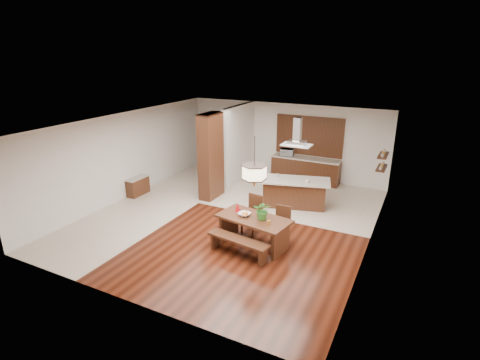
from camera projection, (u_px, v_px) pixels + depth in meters
The scene contains 25 objects.
room_shell at pixel (231, 152), 10.73m from camera, with size 9.00×9.04×2.92m.
tile_hallway at pixel (159, 202), 12.57m from camera, with size 2.50×9.00×0.01m, color beige.
tile_kitchen at pixel (297, 197), 12.98m from camera, with size 5.50×4.00×0.01m, color beige.
soffit_band at pixel (230, 123), 10.45m from camera, with size 8.00×9.00×0.02m, color #3F240F.
partition_pier at pixel (211, 156), 12.53m from camera, with size 0.45×1.00×2.90m, color black.
partition_stub at pixel (239, 143), 14.30m from camera, with size 0.18×2.40×2.90m, color silver.
hallway_console at pixel (138, 186), 13.09m from camera, with size 0.37×0.88×0.63m, color black.
hallway_doorway at pixel (224, 144), 15.92m from camera, with size 1.10×0.20×2.10m, color black.
rear_counter at pixel (305, 170), 14.36m from camera, with size 2.60×0.62×0.95m.
kitchen_window at pixel (309, 136), 14.16m from camera, with size 2.60×0.08×1.50m, color brown.
shelf_lower at pixel (382, 168), 11.49m from camera, with size 0.26×0.90×0.04m, color black.
shelf_upper at pixel (383, 155), 11.36m from camera, with size 0.26×0.90×0.04m, color black.
dining_table at pixel (254, 225), 9.61m from camera, with size 2.00×1.23×0.78m.
dining_bench at pixel (238, 247), 9.21m from camera, with size 1.65×0.36×0.46m, color black, non-canonical shape.
dining_chair_left at pixel (251, 214), 10.32m from camera, with size 0.47×0.47×1.06m, color black, non-canonical shape.
dining_chair_right at pixel (281, 225), 9.81m from camera, with size 0.42×0.42×0.96m, color black, non-canonical shape.
pendant_lantern at pixel (255, 162), 9.06m from camera, with size 0.64×0.64×1.31m, color #FEEAC2, non-canonical shape.
foliage_plant at pixel (263, 210), 9.37m from camera, with size 0.45×0.39×0.49m, color #307226.
fruit_bowl at pixel (244, 214), 9.64m from camera, with size 0.31×0.31×0.08m, color #B8B1A1.
napkin_cone at pixel (238, 207), 9.89m from camera, with size 0.15×0.15×0.23m, color #A30B10.
gold_ornament at pixel (269, 222), 9.15m from camera, with size 0.08×0.08×0.11m, color gold.
kitchen_island at pixel (294, 192), 12.07m from camera, with size 2.42×1.53×0.92m.
range_hood at pixel (297, 132), 11.41m from camera, with size 0.90×0.55×0.87m, color silver, non-canonical shape.
island_cup at pixel (307, 181), 11.63m from camera, with size 0.11×0.11×0.09m, color white.
microwave at pixel (287, 152), 14.46m from camera, with size 0.49×0.33×0.27m, color silver.
Camera 1 is at (4.92, -9.16, 4.82)m, focal length 28.00 mm.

